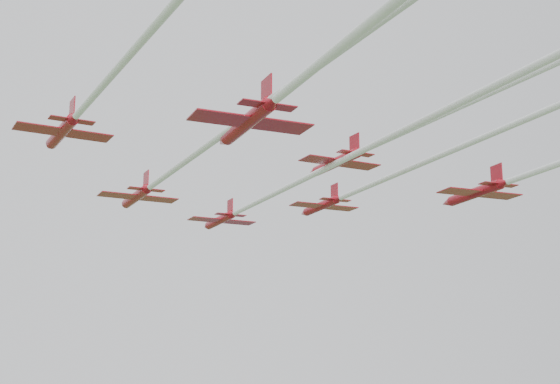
{
  "coord_description": "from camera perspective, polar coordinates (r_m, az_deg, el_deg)",
  "views": [
    {
      "loc": [
        -12.78,
        -77.03,
        38.09
      ],
      "look_at": [
        -5.59,
        2.54,
        56.9
      ],
      "focal_mm": 50.0,
      "sensor_mm": 36.0,
      "label": 1
    }
  ],
  "objects": [
    {
      "name": "jet_row2_left",
      "position": [
        67.3,
        -6.36,
        2.66
      ],
      "size": [
        25.23,
        60.52,
        2.46
      ],
      "rotation": [
        0.0,
        0.0,
        0.36
      ],
      "color": "#A50F1D"
    },
    {
      "name": "jet_row3_mid",
      "position": [
        66.19,
        9.01,
        4.36
      ],
      "size": [
        19.59,
        43.75,
        2.35
      ],
      "rotation": [
        0.0,
        0.0,
        0.38
      ],
      "color": "#A50F1D"
    },
    {
      "name": "jet_row3_right",
      "position": [
        79.75,
        18.99,
        1.71
      ],
      "size": [
        18.25,
        51.23,
        2.83
      ],
      "rotation": [
        0.0,
        0.0,
        0.29
      ],
      "color": "#A50F1D"
    },
    {
      "name": "jet_row2_right",
      "position": [
        79.02,
        8.64,
        1.36
      ],
      "size": [
        22.76,
        59.63,
        2.44
      ],
      "rotation": [
        0.0,
        0.0,
        0.33
      ],
      "color": "#A50F1D"
    },
    {
      "name": "jet_row3_left",
      "position": [
        52.58,
        -11.18,
        9.55
      ],
      "size": [
        27.55,
        60.09,
        2.42
      ],
      "rotation": [
        0.0,
        0.0,
        0.4
      ],
      "color": "#A50F1D"
    },
    {
      "name": "jet_lead",
      "position": [
        83.91,
        -0.15,
        0.02
      ],
      "size": [
        24.65,
        61.38,
        2.54
      ],
      "rotation": [
        0.0,
        0.0,
        0.35
      ],
      "color": "#A50F1D"
    },
    {
      "name": "jet_row4_left",
      "position": [
        44.01,
        5.07,
        11.06
      ],
      "size": [
        22.1,
        59.45,
        2.7
      ],
      "rotation": [
        0.0,
        0.0,
        0.32
      ],
      "color": "#A50F1D"
    }
  ]
}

